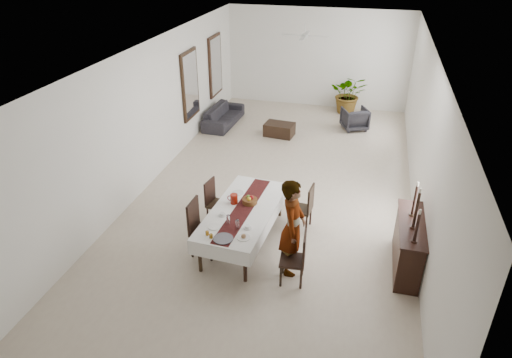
% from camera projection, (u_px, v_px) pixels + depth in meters
% --- Properties ---
extents(floor, '(6.00, 12.00, 0.00)m').
position_uv_depth(floor, '(278.00, 188.00, 10.65)').
color(floor, beige).
rests_on(floor, ground).
extents(ceiling, '(6.00, 12.00, 0.02)m').
position_uv_depth(ceiling, '(282.00, 49.00, 9.12)').
color(ceiling, white).
rests_on(ceiling, wall_back).
extents(wall_back, '(6.00, 0.02, 3.20)m').
position_uv_depth(wall_back, '(317.00, 58.00, 14.99)').
color(wall_back, white).
rests_on(wall_back, floor).
extents(wall_front, '(6.00, 0.02, 3.20)m').
position_uv_depth(wall_front, '(162.00, 330.00, 4.79)').
color(wall_front, white).
rests_on(wall_front, floor).
extents(wall_left, '(0.02, 12.00, 3.20)m').
position_uv_depth(wall_left, '(153.00, 112.00, 10.55)').
color(wall_left, white).
rests_on(wall_left, floor).
extents(wall_right, '(0.02, 12.00, 3.20)m').
position_uv_depth(wall_right, '(425.00, 138.00, 9.23)').
color(wall_right, white).
rests_on(wall_right, floor).
extents(dining_table_top, '(1.10, 2.34, 0.05)m').
position_uv_depth(dining_table_top, '(243.00, 211.00, 8.52)').
color(dining_table_top, black).
rests_on(dining_table_top, table_leg_fl).
extents(table_leg_fl, '(0.07, 0.07, 0.67)m').
position_uv_depth(table_leg_fl, '(200.00, 256.00, 7.91)').
color(table_leg_fl, black).
rests_on(table_leg_fl, floor).
extents(table_leg_fr, '(0.07, 0.07, 0.67)m').
position_uv_depth(table_leg_fr, '(245.00, 266.00, 7.67)').
color(table_leg_fr, black).
rests_on(table_leg_fr, floor).
extents(table_leg_bl, '(0.07, 0.07, 0.67)m').
position_uv_depth(table_leg_bl, '(242.00, 195.00, 9.71)').
color(table_leg_bl, black).
rests_on(table_leg_bl, floor).
extents(table_leg_br, '(0.07, 0.07, 0.67)m').
position_uv_depth(table_leg_br, '(280.00, 202.00, 9.48)').
color(table_leg_br, black).
rests_on(table_leg_br, floor).
extents(tablecloth_top, '(1.29, 2.52, 0.01)m').
position_uv_depth(tablecloth_top, '(243.00, 209.00, 8.51)').
color(tablecloth_top, white).
rests_on(tablecloth_top, dining_table_top).
extents(tablecloth_drape_left, '(0.18, 2.45, 0.29)m').
position_uv_depth(tablecloth_drape_left, '(216.00, 210.00, 8.73)').
color(tablecloth_drape_left, silver).
rests_on(tablecloth_drape_left, dining_table_top).
extents(tablecloth_drape_right, '(0.18, 2.45, 0.29)m').
position_uv_depth(tablecloth_drape_right, '(272.00, 221.00, 8.42)').
color(tablecloth_drape_right, white).
rests_on(tablecloth_drape_right, dining_table_top).
extents(tablecloth_drape_near, '(1.12, 0.09, 0.29)m').
position_uv_depth(tablecloth_drape_near, '(218.00, 254.00, 7.56)').
color(tablecloth_drape_near, white).
rests_on(tablecloth_drape_near, dining_table_top).
extents(tablecloth_drape_far, '(1.12, 0.09, 0.29)m').
position_uv_depth(tablecloth_drape_far, '(263.00, 185.00, 9.59)').
color(tablecloth_drape_far, white).
rests_on(tablecloth_drape_far, dining_table_top).
extents(table_runner, '(0.49, 2.39, 0.00)m').
position_uv_depth(table_runner, '(243.00, 209.00, 8.50)').
color(table_runner, '#4F1716').
rests_on(table_runner, tablecloth_top).
extents(red_pitcher, '(0.15, 0.15, 0.19)m').
position_uv_depth(red_pitcher, '(234.00, 199.00, 8.64)').
color(red_pitcher, maroon).
rests_on(red_pitcher, tablecloth_top).
extents(pitcher_handle, '(0.12, 0.03, 0.11)m').
position_uv_depth(pitcher_handle, '(230.00, 198.00, 8.67)').
color(pitcher_handle, maroon).
rests_on(pitcher_handle, red_pitcher).
extents(wine_glass_near, '(0.07, 0.07, 0.16)m').
position_uv_depth(wine_glass_near, '(237.00, 224.00, 7.92)').
color(wine_glass_near, white).
rests_on(wine_glass_near, tablecloth_top).
extents(wine_glass_mid, '(0.07, 0.07, 0.16)m').
position_uv_depth(wine_glass_mid, '(228.00, 219.00, 8.06)').
color(wine_glass_mid, white).
rests_on(wine_glass_mid, tablecloth_top).
extents(teacup_right, '(0.09, 0.09, 0.06)m').
position_uv_depth(teacup_right, '(248.00, 227.00, 7.94)').
color(teacup_right, white).
rests_on(teacup_right, saucer_right).
extents(saucer_right, '(0.14, 0.14, 0.01)m').
position_uv_depth(saucer_right, '(248.00, 228.00, 7.95)').
color(saucer_right, silver).
rests_on(saucer_right, tablecloth_top).
extents(teacup_left, '(0.09, 0.09, 0.06)m').
position_uv_depth(teacup_left, '(222.00, 214.00, 8.29)').
color(teacup_left, silver).
rests_on(teacup_left, saucer_left).
extents(saucer_left, '(0.14, 0.14, 0.01)m').
position_uv_depth(saucer_left, '(222.00, 215.00, 8.30)').
color(saucer_left, silver).
rests_on(saucer_left, tablecloth_top).
extents(plate_near_right, '(0.23, 0.23, 0.01)m').
position_uv_depth(plate_near_right, '(244.00, 238.00, 7.70)').
color(plate_near_right, silver).
rests_on(plate_near_right, tablecloth_top).
extents(bread_near_right, '(0.09, 0.09, 0.09)m').
position_uv_depth(bread_near_right, '(244.00, 236.00, 7.69)').
color(bread_near_right, tan).
rests_on(bread_near_right, plate_near_right).
extents(plate_near_left, '(0.23, 0.23, 0.01)m').
position_uv_depth(plate_near_left, '(214.00, 227.00, 7.99)').
color(plate_near_left, white).
rests_on(plate_near_left, tablecloth_top).
extents(plate_far_left, '(0.23, 0.23, 0.01)m').
position_uv_depth(plate_far_left, '(238.00, 193.00, 9.02)').
color(plate_far_left, silver).
rests_on(plate_far_left, tablecloth_top).
extents(serving_tray, '(0.34, 0.34, 0.02)m').
position_uv_depth(serving_tray, '(223.00, 239.00, 7.67)').
color(serving_tray, '#3E3D42').
rests_on(serving_tray, tablecloth_top).
extents(jam_jar_a, '(0.06, 0.06, 0.07)m').
position_uv_depth(jam_jar_a, '(211.00, 236.00, 7.69)').
color(jam_jar_a, '#875C13').
rests_on(jam_jar_a, tablecloth_top).
extents(jam_jar_b, '(0.06, 0.06, 0.07)m').
position_uv_depth(jam_jar_b, '(207.00, 233.00, 7.76)').
color(jam_jar_b, '#986116').
rests_on(jam_jar_b, tablecloth_top).
extents(fruit_basket, '(0.29, 0.29, 0.10)m').
position_uv_depth(fruit_basket, '(250.00, 201.00, 8.67)').
color(fruit_basket, brown).
rests_on(fruit_basket, tablecloth_top).
extents(fruit_red, '(0.09, 0.09, 0.09)m').
position_uv_depth(fruit_red, '(252.00, 198.00, 8.64)').
color(fruit_red, maroon).
rests_on(fruit_red, fruit_basket).
extents(fruit_green, '(0.08, 0.08, 0.08)m').
position_uv_depth(fruit_green, '(248.00, 197.00, 8.67)').
color(fruit_green, '#4D8026').
rests_on(fruit_green, fruit_basket).
extents(fruit_yellow, '(0.08, 0.08, 0.08)m').
position_uv_depth(fruit_yellow, '(249.00, 199.00, 8.59)').
color(fruit_yellow, yellow).
rests_on(fruit_yellow, fruit_basket).
extents(chair_right_near_seat, '(0.45, 0.45, 0.05)m').
position_uv_depth(chair_right_near_seat, '(292.00, 260.00, 7.63)').
color(chair_right_near_seat, black).
rests_on(chair_right_near_seat, chair_right_near_leg_fl).
extents(chair_right_near_leg_fl, '(0.04, 0.04, 0.41)m').
position_uv_depth(chair_right_near_leg_fl, '(301.00, 279.00, 7.57)').
color(chair_right_near_leg_fl, black).
rests_on(chair_right_near_leg_fl, floor).
extents(chair_right_near_leg_fr, '(0.04, 0.04, 0.41)m').
position_uv_depth(chair_right_near_leg_fr, '(302.00, 266.00, 7.86)').
color(chair_right_near_leg_fr, black).
rests_on(chair_right_near_leg_fr, floor).
extents(chair_right_near_leg_bl, '(0.04, 0.04, 0.41)m').
position_uv_depth(chair_right_near_leg_bl, '(281.00, 277.00, 7.62)').
color(chair_right_near_leg_bl, black).
rests_on(chair_right_near_leg_bl, floor).
extents(chair_right_near_leg_br, '(0.04, 0.04, 0.41)m').
position_uv_depth(chair_right_near_leg_br, '(283.00, 264.00, 7.91)').
color(chair_right_near_leg_br, black).
rests_on(chair_right_near_leg_br, floor).
extents(chair_right_near_back, '(0.07, 0.42, 0.53)m').
position_uv_depth(chair_right_near_back, '(304.00, 248.00, 7.47)').
color(chair_right_near_back, black).
rests_on(chair_right_near_back, chair_right_near_seat).
extents(chair_right_far_seat, '(0.45, 0.45, 0.05)m').
position_uv_depth(chair_right_far_seat, '(301.00, 209.00, 9.05)').
color(chair_right_far_seat, black).
rests_on(chair_right_far_seat, chair_right_far_leg_fl).
extents(chair_right_far_leg_fl, '(0.04, 0.04, 0.40)m').
position_uv_depth(chair_right_far_leg_fl, '(306.00, 225.00, 8.97)').
color(chair_right_far_leg_fl, black).
rests_on(chair_right_far_leg_fl, floor).
extents(chair_right_far_leg_fr, '(0.04, 0.04, 0.40)m').
position_uv_depth(chair_right_far_leg_fr, '(311.00, 216.00, 9.25)').
color(chair_right_far_leg_fr, black).
rests_on(chair_right_far_leg_fr, floor).
extents(chair_right_far_leg_bl, '(0.04, 0.04, 0.40)m').
position_uv_depth(chair_right_far_leg_bl, '(290.00, 221.00, 9.07)').
color(chair_right_far_leg_bl, black).
rests_on(chair_right_far_leg_bl, floor).
extents(chair_right_far_leg_br, '(0.04, 0.04, 0.40)m').
position_uv_depth(chair_right_far_leg_br, '(295.00, 213.00, 9.35)').
color(chair_right_far_leg_br, black).
rests_on(chair_right_far_leg_br, floor).
extents(chair_right_far_back, '(0.08, 0.41, 0.52)m').
position_uv_depth(chair_right_far_back, '(311.00, 199.00, 8.87)').
color(chair_right_far_back, black).
rests_on(chair_right_far_back, chair_right_far_seat).
extents(chair_left_near_seat, '(0.48, 0.48, 0.05)m').
position_uv_depth(chair_left_near_seat, '(205.00, 231.00, 8.30)').
color(chair_left_near_seat, black).
rests_on(chair_left_near_seat, chair_left_near_leg_fl).
extents(chair_left_near_leg_fl, '(0.05, 0.05, 0.45)m').
position_uv_depth(chair_left_near_leg_fl, '(200.00, 235.00, 8.62)').
color(chair_left_near_leg_fl, black).
rests_on(chair_left_near_leg_fl, floor).
extents(chair_left_near_leg_fr, '(0.05, 0.05, 0.45)m').
position_uv_depth(chair_left_near_leg_fr, '(192.00, 247.00, 8.31)').
color(chair_left_near_leg_fr, black).
rests_on(chair_left_near_leg_fr, floor).
extents(chair_left_near_leg_bl, '(0.05, 0.05, 0.45)m').
position_uv_depth(chair_left_near_leg_bl, '(219.00, 239.00, 8.53)').
color(chair_left_near_leg_bl, black).
rests_on(chair_left_near_leg_bl, floor).
extents(chair_left_near_leg_br, '(0.05, 0.05, 0.45)m').
position_uv_depth(chair_left_near_leg_br, '(211.00, 250.00, 8.21)').
color(chair_left_near_leg_br, black).
rests_on(chair_left_near_leg_br, floor).
extents(chair_left_near_back, '(0.06, 0.46, 0.58)m').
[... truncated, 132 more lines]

